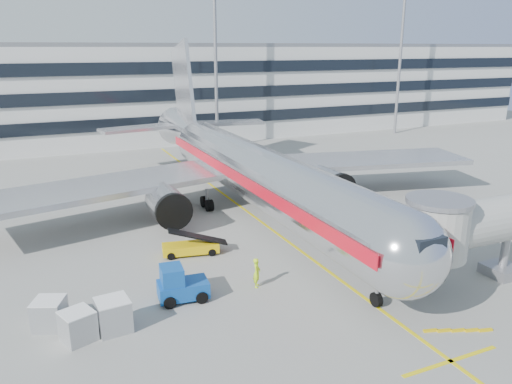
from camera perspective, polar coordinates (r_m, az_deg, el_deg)
name	(u,v)px	position (r m, az deg, el deg)	size (l,w,h in m)	color
ground	(309,257)	(37.51, 6.08, -7.40)	(180.00, 180.00, 0.00)	gray
lead_in_line	(254,217)	(45.80, -0.19, -2.85)	(0.25, 70.00, 0.01)	yellow
stop_bar	(451,361)	(27.84, 21.36, -17.56)	(6.00, 0.25, 0.01)	yellow
main_jet	(247,168)	(46.13, -1.06, 2.76)	(50.95, 48.70, 16.06)	silver
terminal	(141,91)	(89.54, -13.00, 11.23)	(150.00, 24.25, 15.60)	silver
light_mast_centre	(215,48)	(75.99, -4.66, 16.10)	(2.40, 1.20, 25.45)	gray
light_mast_east	(401,48)	(93.11, 16.24, 15.55)	(2.40, 1.20, 25.45)	gray
belt_loader	(191,247)	(37.87, -7.49, -6.24)	(4.48, 2.25, 2.09)	#D9B109
baggage_tug	(180,285)	(31.33, -8.72, -10.49)	(3.19, 2.21, 2.28)	#0D4494
cargo_container_left	(78,326)	(28.83, -19.71, -14.20)	(2.00, 2.00, 1.66)	#A7A9AE
cargo_container_right	(49,314)	(30.50, -22.54, -12.72)	(2.08, 2.08, 1.69)	#A7A9AE
cargo_container_front	(113,315)	(29.10, -16.00, -13.35)	(1.87, 1.87, 1.82)	#A7A9AE
ramp_worker	(257,273)	(32.59, 0.09, -9.19)	(0.72, 0.47, 1.97)	#BCED19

